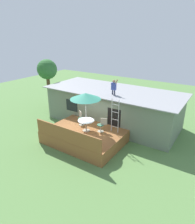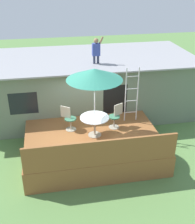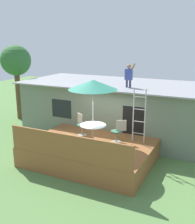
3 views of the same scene
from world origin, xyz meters
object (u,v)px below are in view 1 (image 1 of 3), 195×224
at_px(patio_umbrella, 85,96).
at_px(patio_chair_right, 102,125).
at_px(patio_table, 86,122).
at_px(backyard_tree, 47,70).
at_px(patio_chair_left, 81,118).
at_px(step_ladder, 115,116).
at_px(person_figure, 114,86).

xyz_separation_m(patio_umbrella, patio_chair_right, (0.89, 0.46, -1.89)).
bearing_deg(patio_table, backyard_tree, 153.25).
height_order(patio_chair_left, backyard_tree, backyard_tree).
relative_size(patio_umbrella, step_ladder, 1.15).
bearing_deg(patio_table, patio_umbrella, 163.74).
bearing_deg(patio_table, patio_chair_left, 145.37).
bearing_deg(step_ladder, patio_chair_right, -149.73).
distance_m(patio_chair_left, patio_chair_right, 1.77).
bearing_deg(person_figure, step_ladder, -57.76).
bearing_deg(patio_umbrella, step_ladder, 28.83).
height_order(person_figure, patio_chair_right, person_figure).
height_order(patio_table, step_ladder, step_ladder).
relative_size(step_ladder, backyard_tree, 0.49).
height_order(patio_table, person_figure, person_figure).
xyz_separation_m(patio_table, patio_chair_left, (-0.87, 0.60, -0.13)).
bearing_deg(patio_chair_left, step_ladder, 41.04).
height_order(person_figure, patio_chair_left, person_figure).
bearing_deg(backyard_tree, patio_chair_right, -21.20).
xyz_separation_m(step_ladder, patio_chair_left, (-2.48, -0.28, -0.64)).
height_order(patio_chair_right, backyard_tree, backyard_tree).
bearing_deg(patio_table, patio_chair_right, 27.64).
bearing_deg(patio_chair_left, patio_chair_right, 30.11).
xyz_separation_m(person_figure, patio_chair_left, (-1.41, -1.97, -2.04)).
xyz_separation_m(patio_umbrella, backyard_tree, (-6.96, 3.51, 0.36)).
relative_size(patio_table, patio_umbrella, 0.41).
distance_m(step_ladder, patio_chair_left, 2.57).
distance_m(patio_chair_left, backyard_tree, 7.11).
distance_m(patio_table, backyard_tree, 8.08).
distance_m(person_figure, backyard_tree, 7.55).
relative_size(patio_table, backyard_tree, 0.23).
height_order(step_ladder, person_figure, person_figure).
bearing_deg(person_figure, patio_table, -101.66).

